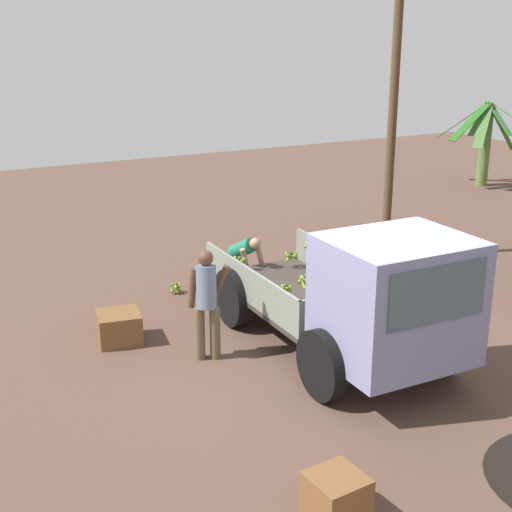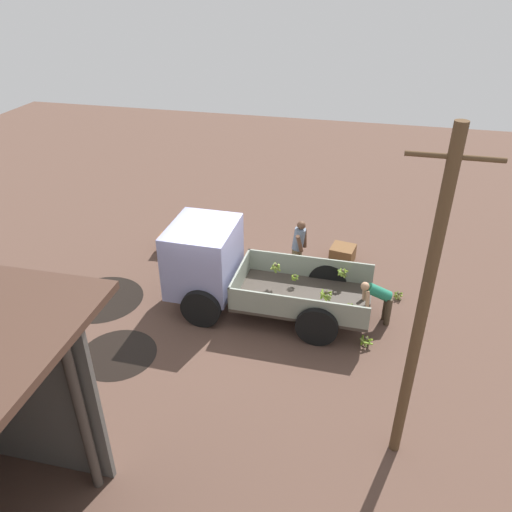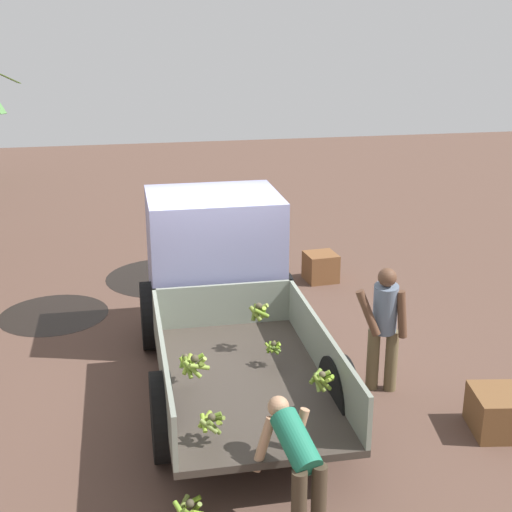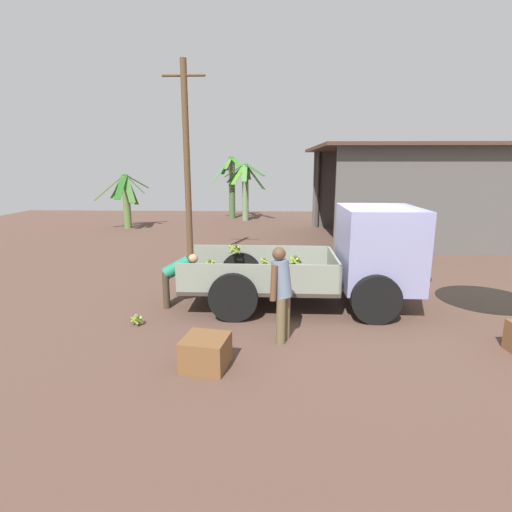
# 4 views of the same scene
# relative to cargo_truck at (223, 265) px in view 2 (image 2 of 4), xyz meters

# --- Properties ---
(ground) EXTENTS (36.00, 36.00, 0.00)m
(ground) POSITION_rel_cargo_truck_xyz_m (-0.12, 0.10, -1.13)
(ground) COLOR brown
(mud_patch_0) EXTENTS (1.71, 1.71, 0.01)m
(mud_patch_0) POSITION_rel_cargo_truck_xyz_m (1.73, 2.41, -1.12)
(mud_patch_0) COLOR black
(mud_patch_0) RESTS_ON ground
(mud_patch_1) EXTENTS (2.09, 2.09, 0.01)m
(mud_patch_1) POSITION_rel_cargo_truck_xyz_m (3.11, 0.56, -1.12)
(mud_patch_1) COLOR black
(mud_patch_1) RESTS_ON ground
(cargo_truck) EXTENTS (4.89, 2.19, 2.14)m
(cargo_truck) POSITION_rel_cargo_truck_xyz_m (0.00, 0.00, 0.00)
(cargo_truck) COLOR #3B332C
(cargo_truck) RESTS_ON ground
(utility_pole) EXTENTS (1.21, 0.18, 5.85)m
(utility_pole) POSITION_rel_cargo_truck_xyz_m (-4.22, 3.49, 1.87)
(utility_pole) COLOR brown
(utility_pole) RESTS_ON ground
(person_foreground_visitor) EXTENTS (0.46, 0.67, 1.65)m
(person_foreground_visitor) POSITION_rel_cargo_truck_xyz_m (-1.58, -1.80, -0.21)
(person_foreground_visitor) COLOR brown
(person_foreground_visitor) RESTS_ON ground
(person_worker_loading) EXTENTS (0.79, 0.63, 1.13)m
(person_worker_loading) POSITION_rel_cargo_truck_xyz_m (-3.78, -0.14, -0.43)
(person_worker_loading) COLOR #3E3224
(person_worker_loading) RESTS_ON ground
(banana_bunch_on_ground_0) EXTENTS (0.25, 0.24, 0.22)m
(banana_bunch_on_ground_0) POSITION_rel_cargo_truck_xyz_m (-4.30, -1.24, -1.01)
(banana_bunch_on_ground_0) COLOR brown
(banana_bunch_on_ground_0) RESTS_ON ground
(banana_bunch_on_ground_1) EXTENTS (0.32, 0.31, 0.25)m
(banana_bunch_on_ground_1) POSITION_rel_cargo_truck_xyz_m (-3.59, 0.83, -0.98)
(banana_bunch_on_ground_1) COLOR #463F2D
(banana_bunch_on_ground_1) RESTS_ON ground
(wooden_crate_0) EXTENTS (0.75, 0.75, 0.48)m
(wooden_crate_0) POSITION_rel_cargo_truck_xyz_m (-2.73, -2.80, -0.89)
(wooden_crate_0) COLOR brown
(wooden_crate_0) RESTS_ON ground
(wooden_crate_1) EXTENTS (0.58, 0.58, 0.50)m
(wooden_crate_1) POSITION_rel_cargo_truck_xyz_m (2.40, -2.18, -0.87)
(wooden_crate_1) COLOR brown
(wooden_crate_1) RESTS_ON ground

